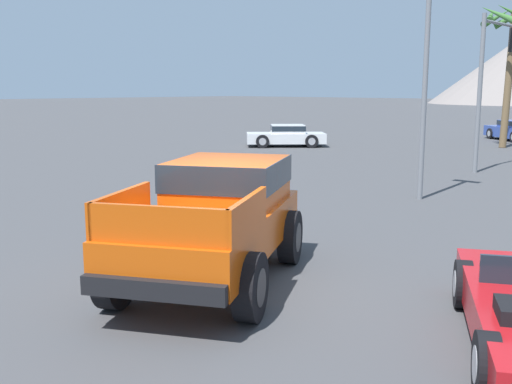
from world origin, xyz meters
The scene contains 6 objects.
ground_plane centered at (0.00, 0.00, 0.00)m, with size 320.00×320.00×0.00m, color #424244.
orange_pickup_truck centered at (-0.46, 0.38, 1.06)m, with size 3.85×4.98×1.85m.
parked_car_white centered at (-13.79, 18.05, 0.58)m, with size 4.11×4.10×1.13m.
traffic_light_main centered at (-2.43, 16.40, 3.89)m, with size 0.38×3.39×5.59m.
street_lamp_post centered at (-1.38, 8.92, 4.55)m, with size 0.90×0.24×7.55m.
palm_tree_tall centered at (-5.24, 25.13, 5.50)m, with size 2.96×3.07×7.19m.
Camera 1 is at (6.29, -6.04, 3.01)m, focal length 42.00 mm.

